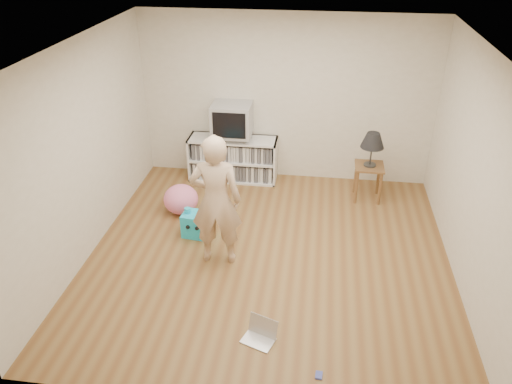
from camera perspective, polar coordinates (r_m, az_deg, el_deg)
The scene contains 13 objects.
ground at distance 6.38m, azimuth 1.43°, elevation -7.23°, with size 4.50×4.50×0.00m, color brown.
walls at distance 5.70m, azimuth 1.59°, elevation 3.32°, with size 4.52×4.52×2.60m.
ceiling at distance 5.27m, azimuth 1.80°, elevation 16.14°, with size 4.50×4.50×0.01m, color white.
media_unit at distance 8.04m, azimuth -2.61°, elevation 3.87°, with size 1.40×0.45×0.70m.
dvd_deck at distance 7.87m, azimuth -2.70°, elevation 6.36°, with size 0.45×0.35×0.07m, color gray.
crt_tv at distance 7.76m, azimuth -2.75°, elevation 8.29°, with size 0.60×0.53×0.50m.
side_table at distance 7.59m, azimuth 12.75°, elevation 2.07°, with size 0.42×0.42×0.55m.
table_lamp at distance 7.37m, azimuth 13.19°, elevation 5.70°, with size 0.34×0.34×0.52m.
person at distance 5.88m, azimuth -4.60°, elevation -1.03°, with size 0.61×0.40×1.67m, color #D4B190.
laptop at distance 5.27m, azimuth 0.53°, elevation -15.86°, with size 0.38×0.35×0.22m.
playing_cards at distance 5.02m, azimuth 7.20°, elevation -20.06°, with size 0.07×0.09×0.02m, color #4A58C7.
plush_blue at distance 6.71m, azimuth -6.85°, elevation -3.65°, with size 0.37×0.33×0.40m.
plush_pink at distance 7.23m, azimuth -8.58°, elevation -0.82°, with size 0.49×0.49×0.42m, color pink.
Camera 1 is at (0.54, -5.10, 3.80)m, focal length 35.00 mm.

